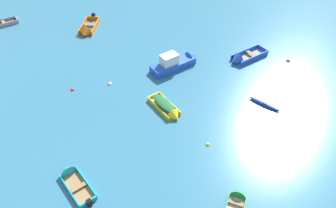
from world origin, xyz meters
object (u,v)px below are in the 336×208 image
Objects in this scene: rowboat_yellow_outer_left at (168,109)px; kayak_deep_blue_center at (265,104)px; mooring_buoy_near_foreground at (110,84)px; mooring_buoy_far_field at (208,145)px; rowboat_orange_far_back at (87,30)px; mooring_buoy_central at (73,90)px; rowboat_green_back_row_left at (237,201)px; mooring_buoy_midfield at (288,61)px; rowboat_turquoise_cluster_inner at (71,177)px; rowboat_blue_midfield_left at (242,59)px; motor_launch_blue_near_right at (176,62)px.

rowboat_yellow_outer_left is 8.60m from kayak_deep_blue_center.
mooring_buoy_far_field is at bearing -32.28° from mooring_buoy_near_foreground.
rowboat_orange_far_back is 12.70× the size of mooring_buoy_central.
mooring_buoy_midfield is at bearing 73.75° from rowboat_green_back_row_left.
rowboat_turquoise_cluster_inner is at bearing -73.57° from rowboat_orange_far_back.
rowboat_orange_far_back is 10.60m from mooring_buoy_near_foreground.
mooring_buoy_near_foreground is at bearing 23.92° from mooring_buoy_central.
mooring_buoy_near_foreground reaches higher than mooring_buoy_central.
rowboat_blue_midfield_left is at bearing -171.73° from mooring_buoy_midfield.
rowboat_green_back_row_left is at bearing -67.18° from motor_launch_blue_near_right.
kayak_deep_blue_center is 7.91m from mooring_buoy_midfield.
motor_launch_blue_near_right is 12.19× the size of mooring_buoy_midfield.
mooring_buoy_midfield is at bearing -6.08° from rowboat_orange_far_back.
mooring_buoy_near_foreground is at bearing -158.69° from mooring_buoy_midfield.
kayak_deep_blue_center is at bearing 2.23° from mooring_buoy_central.
rowboat_green_back_row_left reaches higher than kayak_deep_blue_center.
mooring_buoy_far_field is at bearing -20.17° from mooring_buoy_central.
mooring_buoy_central is (-15.54, -7.40, -0.25)m from rowboat_blue_midfield_left.
motor_launch_blue_near_right is at bearing 112.82° from rowboat_green_back_row_left.
rowboat_turquoise_cluster_inner is at bearing -153.17° from mooring_buoy_far_field.
mooring_buoy_near_foreground is 0.99× the size of mooring_buoy_midfield.
rowboat_turquoise_cluster_inner is (-5.62, -7.97, -0.15)m from rowboat_yellow_outer_left.
rowboat_green_back_row_left is at bearing -0.36° from rowboat_turquoise_cluster_inner.
mooring_buoy_far_field is 14.82m from mooring_buoy_midfield.
rowboat_orange_far_back is 22.71m from mooring_buoy_midfield.
rowboat_blue_midfield_left reaches higher than rowboat_green_back_row_left.
rowboat_orange_far_back is (-5.88, 19.95, 0.09)m from rowboat_turquoise_cluster_inner.
kayak_deep_blue_center is at bearing -26.35° from rowboat_orange_far_back.
rowboat_blue_midfield_left reaches higher than rowboat_turquoise_cluster_inner.
rowboat_green_back_row_left is at bearing -106.25° from mooring_buoy_midfield.
rowboat_turquoise_cluster_inner is 10.87m from mooring_buoy_near_foreground.
rowboat_green_back_row_left is (5.94, -8.04, -0.15)m from rowboat_yellow_outer_left.
mooring_buoy_central is at bearing -149.55° from motor_launch_blue_near_right.
motor_launch_blue_near_right is 10.79m from mooring_buoy_far_field.
rowboat_blue_midfield_left is at bearing 25.86° from mooring_buoy_near_foreground.
rowboat_orange_far_back reaches higher than mooring_buoy_midfield.
mooring_buoy_central is at bearing -158.28° from mooring_buoy_midfield.
kayak_deep_blue_center is 7.31× the size of mooring_buoy_midfield.
mooring_buoy_midfield is 21.88m from mooring_buoy_central.
rowboat_yellow_outer_left is 10.00m from rowboat_green_back_row_left.
rowboat_turquoise_cluster_inner is 11.56m from rowboat_green_back_row_left.
rowboat_yellow_outer_left is 16.62m from rowboat_orange_far_back.
motor_launch_blue_near_right reaches higher than kayak_deep_blue_center.
rowboat_yellow_outer_left is 4.93m from mooring_buoy_far_field.
rowboat_orange_far_back is at bearing 170.12° from rowboat_blue_midfield_left.
mooring_buoy_far_field is at bearing -68.40° from motor_launch_blue_near_right.
mooring_buoy_near_foreground is (-0.45, 10.86, -0.16)m from rowboat_turquoise_cluster_inner.
motor_launch_blue_near_right reaches higher than rowboat_turquoise_cluster_inner.
rowboat_orange_far_back reaches higher than rowboat_blue_midfield_left.
rowboat_turquoise_cluster_inner is 0.83× the size of rowboat_blue_midfield_left.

